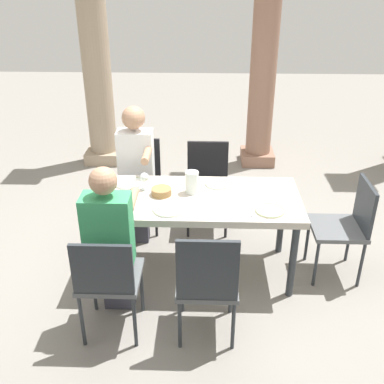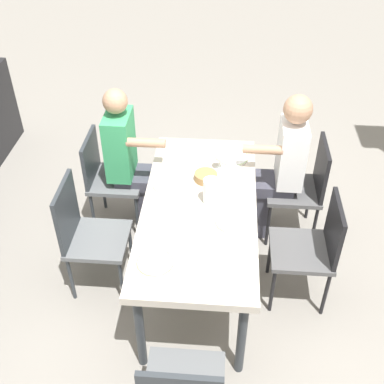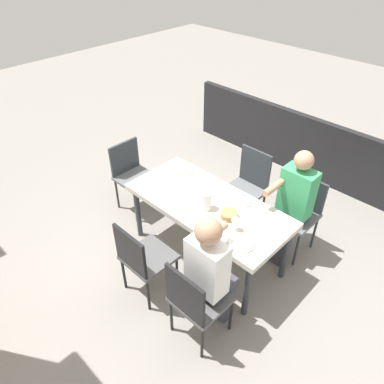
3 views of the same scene
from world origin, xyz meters
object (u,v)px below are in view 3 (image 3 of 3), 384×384
Objects in this scene: chair_west_north at (195,299)px; plate_3 at (184,171)px; chair_mid_south at (248,183)px; water_pitcher at (206,201)px; dining_table at (208,208)px; diner_woman_green at (291,205)px; diner_man_white at (211,271)px; chair_head_east at (132,172)px; wine_glass_0 at (236,221)px; plate_1 at (239,201)px; bread_basket at (229,215)px; chair_west_south at (299,209)px; plate_2 at (180,204)px; chair_mid_north at (142,257)px; plate_0 at (241,243)px.

chair_west_north is 1.61m from plate_3.
water_pitcher reaches higher than chair_mid_south.
dining_table is 0.85m from chair_mid_south.
diner_man_white is at bearing 90.00° from diner_woman_green.
wine_glass_0 is (-1.74, 0.13, 0.34)m from chair_head_east.
chair_west_north reaches higher than plate_3.
chair_mid_south is 0.71m from plate_1.
chair_head_east is 5.27× the size of bread_basket.
chair_mid_south is 4.05× the size of plate_3.
chair_west_south is at bearing -90.85° from diner_woman_green.
plate_2 is (0.18, 0.23, 0.08)m from dining_table.
diner_woman_green is 5.71× the size of plate_3.
chair_mid_north is 5.21× the size of bread_basket.
chair_head_east is (1.90, -0.82, 0.00)m from chair_west_north.
diner_man_white is 6.89× the size of water_pitcher.
plate_0 is 0.61m from plate_1.
chair_west_north is 0.70m from chair_mid_north.
water_pitcher is at bearing -146.05° from plate_2.
wine_glass_0 reaches higher than chair_west_south.
chair_west_north is 3.94× the size of plate_3.
chair_west_south is 0.26m from diner_woman_green.
plate_2 is 1.25× the size of bread_basket.
chair_west_south is 2.06m from chair_head_east.
plate_1 is at bearing -72.54° from bread_basket.
plate_0 is (-0.00, -0.60, 0.24)m from chair_west_north.
plate_3 is 0.92m from bread_basket.
wine_glass_0 reaches higher than chair_mid_north.
chair_head_east reaches higher than plate_3.
chair_west_south is 1.78m from chair_mid_north.
chair_head_east is 0.78m from plate_3.
chair_head_east is at bearing 23.35° from chair_west_south.
diner_woman_green is 1.25m from plate_3.
chair_mid_south is 1.08m from plate_2.
plate_3 is (1.19, 0.58, 0.23)m from chair_west_south.
water_pitcher is (-0.04, 0.08, 0.16)m from dining_table.
chair_head_east reaches higher than plate_1.
chair_mid_south is at bearing -67.01° from chair_west_north.
diner_woman_green is (-1.89, -0.62, 0.17)m from chair_head_east.
chair_mid_south is at bearing -56.36° from plate_0.
chair_mid_south is at bearing -60.24° from wine_glass_0.
chair_west_south is 1.45m from diner_man_white.
plate_2 is (0.39, 0.46, 0.00)m from plate_1.
bread_basket is (0.31, -0.80, 0.26)m from chair_west_north.
chair_mid_north is at bearing 66.88° from chair_west_south.
plate_1 is 0.61m from plate_2.
plate_3 is at bearing -21.89° from dining_table.
chair_head_east reaches higher than plate_0.
chair_west_south is 0.67× the size of diner_man_white.
plate_0 is (-0.61, 0.23, 0.08)m from dining_table.
chair_head_east reaches higher than chair_west_south.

